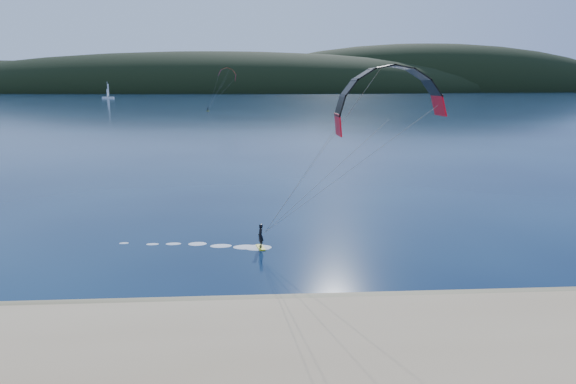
{
  "coord_description": "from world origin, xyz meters",
  "views": [
    {
      "loc": [
        -0.7,
        -21.08,
        11.55
      ],
      "look_at": [
        1.28,
        10.0,
        5.0
      ],
      "focal_mm": 32.18,
      "sensor_mm": 36.0,
      "label": 1
    }
  ],
  "objects": [
    {
      "name": "ground",
      "position": [
        0.0,
        0.0,
        0.0
      ],
      "size": [
        1800.0,
        1800.0,
        0.0
      ],
      "primitive_type": "plane",
      "color": "#071533",
      "rests_on": "ground"
    },
    {
      "name": "kitesurfer_far",
      "position": [
        -12.26,
        201.55,
        14.13
      ],
      "size": [
        13.57,
        5.66,
        17.47
      ],
      "color": "yellow",
      "rests_on": "ground"
    },
    {
      "name": "headland",
      "position": [
        0.63,
        745.28,
        0.0
      ],
      "size": [
        1200.0,
        310.0,
        140.0
      ],
      "color": "black",
      "rests_on": "ground"
    },
    {
      "name": "sailboat",
      "position": [
        -117.19,
        404.28,
        0.98
      ],
      "size": [
        9.25,
        6.05,
        13.35
      ],
      "color": "white",
      "rests_on": "ground"
    },
    {
      "name": "wet_sand",
      "position": [
        0.0,
        4.5,
        0.05
      ],
      "size": [
        220.0,
        2.5,
        0.1
      ],
      "color": "olive",
      "rests_on": "ground"
    },
    {
      "name": "kitesurfer_near",
      "position": [
        6.87,
        10.15,
        9.01
      ],
      "size": [
        22.0,
        7.41,
        12.39
      ],
      "color": "yellow",
      "rests_on": "ground"
    }
  ]
}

